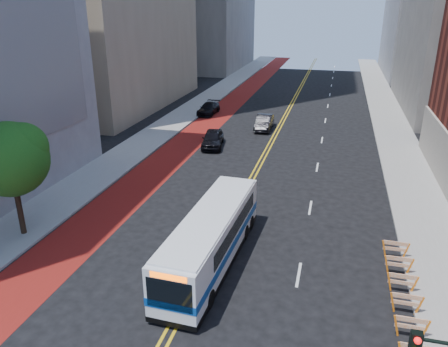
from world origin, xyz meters
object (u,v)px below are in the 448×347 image
at_px(car_a, 213,139).
at_px(car_b, 264,122).
at_px(transit_bus, 212,237).
at_px(street_tree, 11,156).
at_px(car_c, 209,109).

distance_m(car_a, car_b, 8.20).
height_order(transit_bus, car_a, transit_bus).
bearing_deg(transit_bus, street_tree, -177.71).
xyz_separation_m(transit_bus, car_b, (-1.75, 26.51, -0.75)).
xyz_separation_m(transit_bus, car_a, (-5.45, 19.19, -0.73)).
distance_m(transit_bus, car_b, 26.58).
bearing_deg(transit_bus, car_a, 108.36).
xyz_separation_m(transit_bus, car_c, (-9.55, 31.69, -0.84)).
bearing_deg(car_c, car_b, -31.98).
relative_size(transit_bus, car_c, 2.27).
distance_m(transit_bus, car_c, 33.10).
relative_size(car_a, car_c, 0.99).
xyz_separation_m(street_tree, car_c, (1.94, 31.64, -4.23)).
bearing_deg(transit_bus, car_c, 109.27).
xyz_separation_m(car_a, car_b, (3.70, 7.32, -0.02)).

